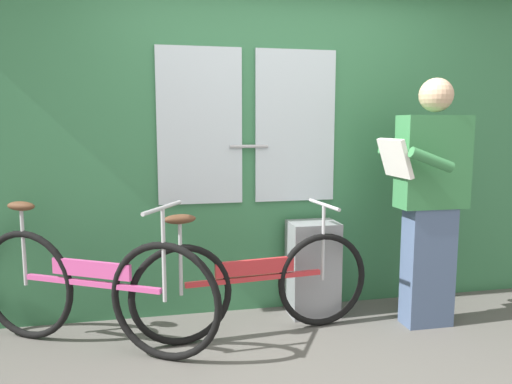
# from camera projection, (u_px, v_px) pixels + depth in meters

# --- Properties ---
(train_door_wall) EXTENTS (4.92, 0.28, 2.41)m
(train_door_wall) POSITION_uv_depth(u_px,v_px,m) (273.00, 143.00, 3.66)
(train_door_wall) COLOR #387A4C
(train_door_wall) RESTS_ON ground_plane
(bicycle_near_door) EXTENTS (1.63, 0.44, 0.86)m
(bicycle_near_door) POSITION_uv_depth(u_px,v_px,m) (254.00, 284.00, 3.26)
(bicycle_near_door) COLOR black
(bicycle_near_door) RESTS_ON ground_plane
(bicycle_leaning_behind) EXTENTS (1.52, 0.89, 0.93)m
(bicycle_leaning_behind) POSITION_uv_depth(u_px,v_px,m) (91.00, 289.00, 3.05)
(bicycle_leaning_behind) COLOR black
(bicycle_leaning_behind) RESTS_ON ground_plane
(passenger_reading_newspaper) EXTENTS (0.57, 0.49, 1.69)m
(passenger_reading_newspaper) POSITION_uv_depth(u_px,v_px,m) (430.00, 198.00, 3.36)
(passenger_reading_newspaper) COLOR slate
(passenger_reading_newspaper) RESTS_ON ground_plane
(trash_bin_by_wall) EXTENTS (0.35, 0.28, 0.69)m
(trash_bin_by_wall) POSITION_uv_depth(u_px,v_px,m) (313.00, 268.00, 3.63)
(trash_bin_by_wall) COLOR gray
(trash_bin_by_wall) RESTS_ON ground_plane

